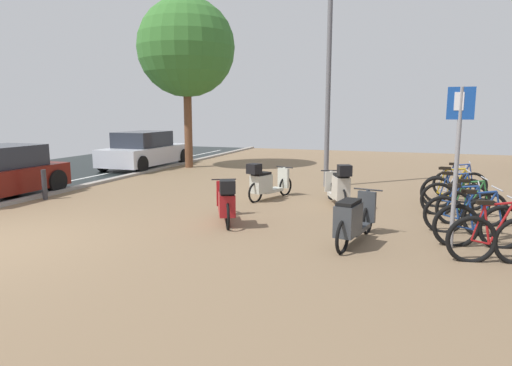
{
  "coord_description": "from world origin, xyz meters",
  "views": [
    {
      "loc": [
        6.59,
        -5.22,
        2.21
      ],
      "look_at": [
        3.96,
        2.36,
        0.91
      ],
      "focal_mm": 31.33,
      "sensor_mm": 36.0,
      "label": 1
    }
  ],
  "objects_px": {
    "parking_sign": "(457,151)",
    "scooter_near": "(226,202)",
    "bicycle_rack_01": "(479,226)",
    "bicycle_rack_03": "(471,208)",
    "bicycle_rack_05": "(453,193)",
    "bicycle_rack_02": "(463,215)",
    "bicycle_rack_07": "(460,184)",
    "bicycle_rack_00": "(495,240)",
    "lamp_post": "(329,66)",
    "bicycle_rack_06": "(449,189)",
    "street_tree": "(186,48)",
    "scooter_far": "(266,183)",
    "bollard_far": "(44,185)",
    "bicycle_rack_04": "(455,199)",
    "scooter_extra": "(339,187)",
    "scooter_mid": "(353,220)",
    "parked_car_far": "(145,151)"
  },
  "relations": [
    {
      "from": "bicycle_rack_01",
      "to": "bicycle_rack_04",
      "type": "distance_m",
      "value": 2.31
    },
    {
      "from": "scooter_mid",
      "to": "parking_sign",
      "type": "distance_m",
      "value": 1.96
    },
    {
      "from": "bicycle_rack_00",
      "to": "scooter_far",
      "type": "height_order",
      "value": "bicycle_rack_00"
    },
    {
      "from": "bicycle_rack_05",
      "to": "bollard_far",
      "type": "bearing_deg",
      "value": -166.89
    },
    {
      "from": "bicycle_rack_05",
      "to": "parking_sign",
      "type": "relative_size",
      "value": 0.56
    },
    {
      "from": "bicycle_rack_06",
      "to": "scooter_far",
      "type": "distance_m",
      "value": 4.5
    },
    {
      "from": "bicycle_rack_01",
      "to": "bicycle_rack_03",
      "type": "distance_m",
      "value": 1.54
    },
    {
      "from": "lamp_post",
      "to": "parked_car_far",
      "type": "bearing_deg",
      "value": 163.88
    },
    {
      "from": "parking_sign",
      "to": "scooter_near",
      "type": "bearing_deg",
      "value": 176.21
    },
    {
      "from": "bicycle_rack_01",
      "to": "bicycle_rack_04",
      "type": "bearing_deg",
      "value": 94.14
    },
    {
      "from": "bicycle_rack_04",
      "to": "scooter_far",
      "type": "relative_size",
      "value": 0.86
    },
    {
      "from": "bicycle_rack_06",
      "to": "bicycle_rack_00",
      "type": "bearing_deg",
      "value": -86.45
    },
    {
      "from": "bicycle_rack_03",
      "to": "scooter_extra",
      "type": "height_order",
      "value": "scooter_extra"
    },
    {
      "from": "scooter_near",
      "to": "bicycle_rack_00",
      "type": "bearing_deg",
      "value": -10.23
    },
    {
      "from": "bicycle_rack_02",
      "to": "lamp_post",
      "type": "bearing_deg",
      "value": 127.09
    },
    {
      "from": "bicycle_rack_02",
      "to": "bicycle_rack_07",
      "type": "relative_size",
      "value": 1.04
    },
    {
      "from": "bicycle_rack_05",
      "to": "bicycle_rack_07",
      "type": "bearing_deg",
      "value": 79.94
    },
    {
      "from": "bicycle_rack_00",
      "to": "bicycle_rack_03",
      "type": "height_order",
      "value": "bicycle_rack_00"
    },
    {
      "from": "bicycle_rack_04",
      "to": "street_tree",
      "type": "xyz_separation_m",
      "value": [
        -9.19,
        5.52,
        4.21
      ]
    },
    {
      "from": "bollard_far",
      "to": "scooter_near",
      "type": "bearing_deg",
      "value": -8.26
    },
    {
      "from": "scooter_near",
      "to": "bicycle_rack_04",
      "type": "bearing_deg",
      "value": 27.37
    },
    {
      "from": "lamp_post",
      "to": "bollard_far",
      "type": "xyz_separation_m",
      "value": [
        -6.33,
        -4.26,
        -3.07
      ]
    },
    {
      "from": "bicycle_rack_04",
      "to": "bicycle_rack_07",
      "type": "xyz_separation_m",
      "value": [
        0.3,
        2.3,
        -0.02
      ]
    },
    {
      "from": "bicycle_rack_04",
      "to": "lamp_post",
      "type": "distance_m",
      "value": 5.29
    },
    {
      "from": "bicycle_rack_04",
      "to": "scooter_extra",
      "type": "distance_m",
      "value": 2.48
    },
    {
      "from": "bicycle_rack_06",
      "to": "lamp_post",
      "type": "relative_size",
      "value": 0.2
    },
    {
      "from": "bicycle_rack_04",
      "to": "bicycle_rack_07",
      "type": "distance_m",
      "value": 2.32
    },
    {
      "from": "scooter_near",
      "to": "bicycle_rack_07",
      "type": "bearing_deg",
      "value": 44.51
    },
    {
      "from": "bicycle_rack_02",
      "to": "bollard_far",
      "type": "xyz_separation_m",
      "value": [
        -9.6,
        0.06,
        0.03
      ]
    },
    {
      "from": "scooter_near",
      "to": "scooter_extra",
      "type": "relative_size",
      "value": 0.96
    },
    {
      "from": "bicycle_rack_04",
      "to": "bicycle_rack_05",
      "type": "relative_size",
      "value": 0.98
    },
    {
      "from": "scooter_far",
      "to": "street_tree",
      "type": "height_order",
      "value": "street_tree"
    },
    {
      "from": "bicycle_rack_07",
      "to": "lamp_post",
      "type": "distance_m",
      "value": 4.75
    },
    {
      "from": "bicycle_rack_01",
      "to": "bicycle_rack_05",
      "type": "xyz_separation_m",
      "value": [
        -0.14,
        3.07,
        -0.0
      ]
    },
    {
      "from": "scooter_far",
      "to": "bollard_far",
      "type": "xyz_separation_m",
      "value": [
        -5.26,
        -1.78,
        -0.06
      ]
    },
    {
      "from": "parking_sign",
      "to": "bicycle_rack_05",
      "type": "bearing_deg",
      "value": 85.18
    },
    {
      "from": "bicycle_rack_03",
      "to": "parking_sign",
      "type": "height_order",
      "value": "parking_sign"
    },
    {
      "from": "bicycle_rack_04",
      "to": "bicycle_rack_02",
      "type": "bearing_deg",
      "value": -89.65
    },
    {
      "from": "bicycle_rack_02",
      "to": "street_tree",
      "type": "bearing_deg",
      "value": 142.51
    },
    {
      "from": "bicycle_rack_05",
      "to": "scooter_near",
      "type": "relative_size",
      "value": 0.91
    },
    {
      "from": "parking_sign",
      "to": "bicycle_rack_00",
      "type": "bearing_deg",
      "value": -46.31
    },
    {
      "from": "bicycle_rack_06",
      "to": "street_tree",
      "type": "xyz_separation_m",
      "value": [
        -9.19,
        3.99,
        4.23
      ]
    },
    {
      "from": "bicycle_rack_04",
      "to": "bicycle_rack_06",
      "type": "bearing_deg",
      "value": 90.08
    },
    {
      "from": "bicycle_rack_03",
      "to": "bicycle_rack_04",
      "type": "height_order",
      "value": "bicycle_rack_04"
    },
    {
      "from": "bicycle_rack_07",
      "to": "scooter_near",
      "type": "height_order",
      "value": "scooter_near"
    },
    {
      "from": "scooter_near",
      "to": "bicycle_rack_05",
      "type": "bearing_deg",
      "value": 34.67
    },
    {
      "from": "parked_car_far",
      "to": "bollard_far",
      "type": "relative_size",
      "value": 5.47
    },
    {
      "from": "bicycle_rack_02",
      "to": "bollard_far",
      "type": "bearing_deg",
      "value": 179.63
    },
    {
      "from": "bicycle_rack_00",
      "to": "lamp_post",
      "type": "height_order",
      "value": "lamp_post"
    },
    {
      "from": "lamp_post",
      "to": "scooter_far",
      "type": "bearing_deg",
      "value": -113.29
    }
  ]
}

